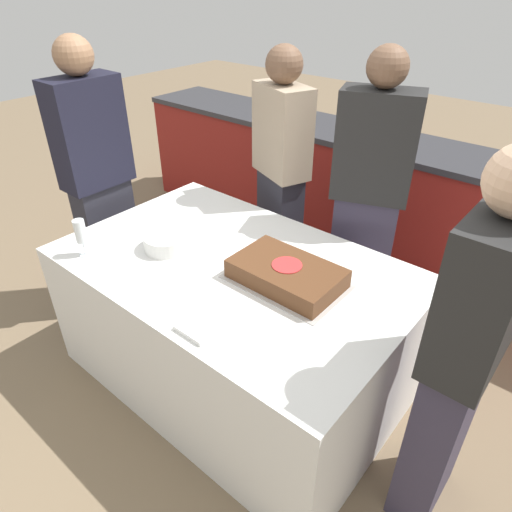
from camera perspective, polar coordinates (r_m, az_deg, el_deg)
name	(u,v)px	position (r m, az deg, el deg)	size (l,w,h in m)	color
ground_plane	(237,373)	(2.64, -2.43, -14.40)	(14.00, 14.00, 0.00)	#7A664C
back_counter	(382,202)	(3.49, 15.53, 6.53)	(4.40, 0.58, 0.92)	maroon
dining_table	(235,323)	(2.38, -2.63, -8.34)	(1.68, 1.07, 0.74)	white
cake	(287,274)	(2.01, 3.84, -2.24)	(0.52, 0.34, 0.09)	#B7B2AD
plate_stack	(167,242)	(2.29, -11.11, 1.78)	(0.22, 0.22, 0.08)	white
wine_glass	(80,232)	(2.31, -21.10, 2.80)	(0.06, 0.06, 0.19)	white
side_plate_near_cake	(318,251)	(2.26, 7.81, 0.58)	(0.22, 0.22, 0.00)	white
utensil_pile	(194,331)	(1.79, -7.73, -9.23)	(0.15, 0.08, 0.02)	white
person_cutting_cake	(367,205)	(2.52, 13.75, 6.16)	(0.44, 0.32, 1.64)	#383347
person_seated_left	(99,182)	(2.86, -19.04, 8.70)	(0.20, 0.39, 1.65)	#282833
person_seated_right	(464,358)	(1.73, 24.52, -11.57)	(0.21, 0.40, 1.56)	#383347
person_standing_back	(281,181)	(2.80, 3.09, 9.38)	(0.41, 0.32, 1.59)	#282833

